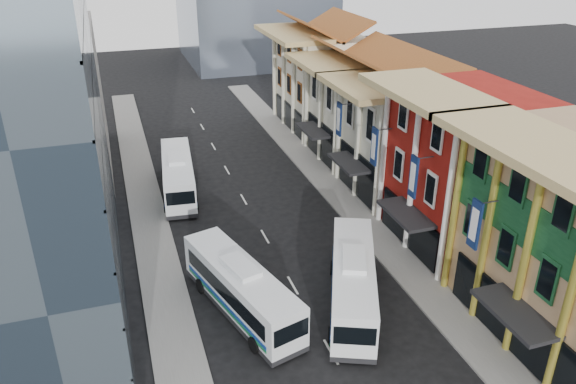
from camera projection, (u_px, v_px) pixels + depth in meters
name	position (u px, v px, depth m)	size (l,w,h in m)	color
sidewalk_right	(362.00, 220.00, 46.95)	(3.00, 90.00, 0.15)	slate
sidewalk_left	(156.00, 253.00, 42.20)	(3.00, 90.00, 0.15)	slate
shophouse_red	(463.00, 169.00, 41.63)	(8.00, 10.00, 12.00)	maroon
shophouse_cream_near	(400.00, 140.00, 50.21)	(8.00, 9.00, 10.00)	silver
shophouse_cream_mid	(358.00, 111.00, 57.92)	(8.00, 9.00, 10.00)	silver
shophouse_cream_far	(322.00, 81.00, 66.70)	(8.00, 12.00, 11.00)	silver
office_block_far	(48.00, 101.00, 54.25)	(10.00, 18.00, 14.00)	gray
bus_left_near	(241.00, 288.00, 35.24)	(2.64, 11.27, 3.62)	white
bus_left_far	(178.00, 174.00, 51.07)	(2.70, 11.53, 3.70)	white
bus_right	(353.00, 281.00, 35.87)	(2.71, 11.55, 3.71)	white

